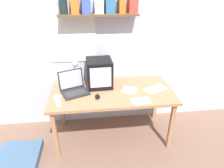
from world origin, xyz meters
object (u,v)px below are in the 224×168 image
object	(u,v)px
juice_glass	(58,101)
floor_cushion	(19,158)
desk_lamp	(75,69)
crt_monitor	(99,73)
computer_mouse	(98,96)
loose_paper_near_monitor	(155,89)
printed_handout	(129,90)
laptop	(73,87)
corner_desk	(112,95)
loose_paper_near_laptop	(141,101)

from	to	relation	value
juice_glass	floor_cushion	distance (m)	0.89
juice_glass	desk_lamp	bearing A→B (deg)	69.82
crt_monitor	computer_mouse	bearing A→B (deg)	-100.81
juice_glass	loose_paper_near_monitor	world-z (taller)	juice_glass
printed_handout	loose_paper_near_monitor	size ratio (longest dim) A/B	0.76
laptop	desk_lamp	xyz separation A→B (m)	(0.03, 0.19, 0.15)
computer_mouse	floor_cushion	bearing A→B (deg)	-168.43
crt_monitor	printed_handout	distance (m)	0.44
crt_monitor	computer_mouse	distance (m)	0.35
laptop	floor_cushion	size ratio (longest dim) A/B	0.80
crt_monitor	desk_lamp	xyz separation A→B (m)	(-0.31, 0.07, 0.04)
laptop	computer_mouse	size ratio (longest dim) A/B	3.68
corner_desk	floor_cushion	world-z (taller)	corner_desk
corner_desk	desk_lamp	xyz separation A→B (m)	(-0.45, 0.24, 0.28)
juice_glass	computer_mouse	xyz separation A→B (m)	(0.44, 0.11, -0.04)
crt_monitor	printed_handout	size ratio (longest dim) A/B	1.46
computer_mouse	loose_paper_near_laptop	bearing A→B (deg)	-14.73
laptop	printed_handout	size ratio (longest dim) A/B	1.59
desk_lamp	loose_paper_near_laptop	bearing A→B (deg)	-52.24
corner_desk	juice_glass	distance (m)	0.69
computer_mouse	juice_glass	bearing A→B (deg)	-165.92
crt_monitor	loose_paper_near_laptop	distance (m)	0.65
desk_lamp	floor_cushion	bearing A→B (deg)	-159.68
corner_desk	desk_lamp	bearing A→B (deg)	152.20
desk_lamp	printed_handout	world-z (taller)	desk_lamp
corner_desk	desk_lamp	world-z (taller)	desk_lamp
desk_lamp	loose_paper_near_laptop	distance (m)	0.94
computer_mouse	floor_cushion	distance (m)	1.20
laptop	loose_paper_near_monitor	world-z (taller)	laptop
printed_handout	crt_monitor	bearing A→B (deg)	155.38
juice_glass	loose_paper_near_laptop	size ratio (longest dim) A/B	0.51
laptop	floor_cushion	xyz separation A→B (m)	(-0.69, -0.39, -0.72)
laptop	computer_mouse	distance (m)	0.35
laptop	loose_paper_near_monitor	size ratio (longest dim) A/B	1.20
printed_handout	juice_glass	bearing A→B (deg)	-163.43
desk_lamp	loose_paper_near_laptop	size ratio (longest dim) A/B	1.47
printed_handout	floor_cushion	distance (m)	1.57
juice_glass	printed_handout	world-z (taller)	juice_glass
desk_lamp	floor_cushion	size ratio (longest dim) A/B	0.70
loose_paper_near_monitor	loose_paper_near_laptop	world-z (taller)	same
crt_monitor	juice_glass	xyz separation A→B (m)	(-0.49, -0.42, -0.13)
loose_paper_near_monitor	floor_cushion	xyz separation A→B (m)	(-1.72, -0.32, -0.66)
corner_desk	crt_monitor	world-z (taller)	crt_monitor
desk_lamp	loose_paper_near_monitor	world-z (taller)	desk_lamp
desk_lamp	printed_handout	size ratio (longest dim) A/B	1.40
printed_handout	loose_paper_near_monitor	bearing A→B (deg)	-3.21
juice_glass	loose_paper_near_monitor	xyz separation A→B (m)	(1.19, 0.23, -0.05)
computer_mouse	desk_lamp	bearing A→B (deg)	124.97
computer_mouse	loose_paper_near_monitor	bearing A→B (deg)	9.41
printed_handout	loose_paper_near_laptop	bearing A→B (deg)	-72.63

